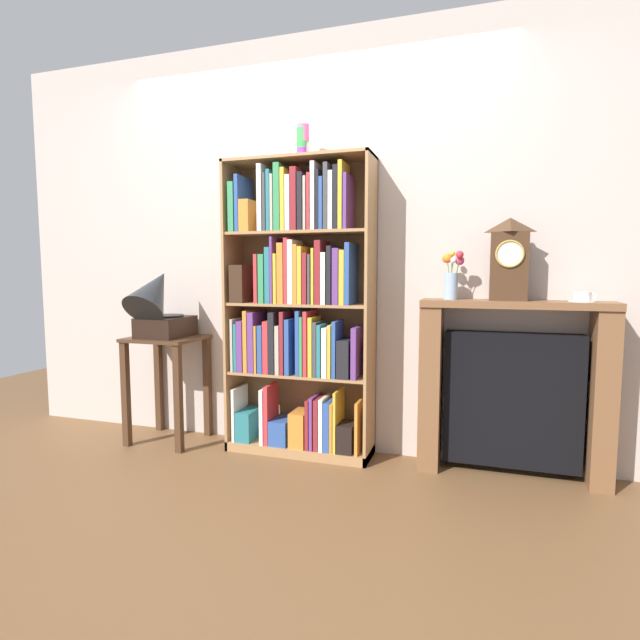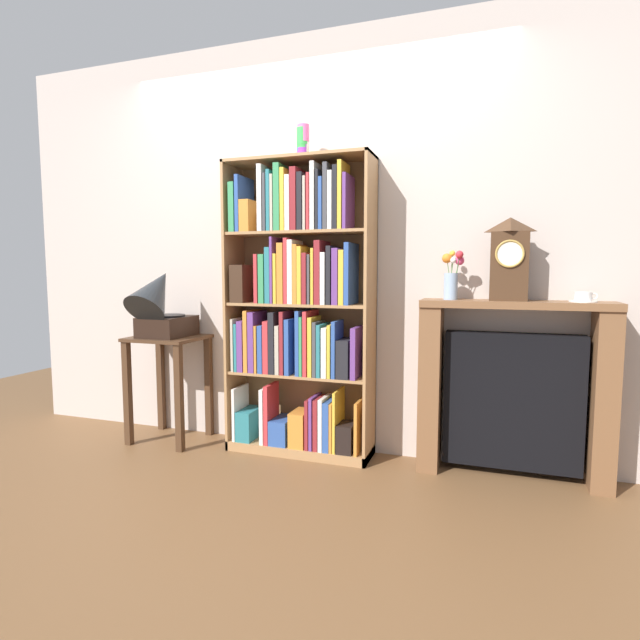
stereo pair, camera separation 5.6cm
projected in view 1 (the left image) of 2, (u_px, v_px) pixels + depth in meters
ground_plane at (294, 459)px, 3.15m from camera, size 7.77×6.40×0.02m
wall_back at (333, 246)px, 3.23m from camera, size 4.77×0.08×2.65m
bookshelf at (298, 314)px, 3.15m from camera, size 0.93×0.28×1.85m
cup_stack at (303, 141)px, 3.03m from camera, size 0.08×0.08×0.19m
side_table_left at (167, 367)px, 3.41m from camera, size 0.47×0.42×0.72m
gramophone at (158, 304)px, 3.30m from camera, size 0.28×0.51×0.53m
fireplace_mantel at (512, 390)px, 2.84m from camera, size 1.02×0.25×1.00m
mantel_clock at (509, 259)px, 2.76m from camera, size 0.20×0.15×0.45m
flower_vase at (452, 277)px, 2.86m from camera, size 0.12×0.10×0.28m
teacup_with_saucer at (582, 297)px, 2.67m from camera, size 0.14×0.14×0.05m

